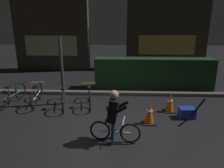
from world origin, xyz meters
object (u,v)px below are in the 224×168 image
street_post (62,72)px  blue_crate (187,113)px  parked_bike_left_mid (37,95)px  closed_umbrella (197,109)px  parked_bike_center_right (89,96)px  traffic_cone_near (149,113)px  cyclist (114,116)px  parked_bike_leftmost (12,95)px  parked_bike_center_left (63,97)px  traffic_cone_far (170,103)px

street_post → blue_crate: (3.83, -0.90, -0.97)m
street_post → parked_bike_left_mid: street_post is taller
street_post → closed_umbrella: size_ratio=2.63×
parked_bike_center_right → closed_umbrella: closed_umbrella is taller
parked_bike_left_mid → parked_bike_center_right: bearing=-99.4°
traffic_cone_near → cyclist: cyclist is taller
parked_bike_leftmost → cyclist: cyclist is taller
street_post → parked_bike_center_left: bearing=-79.2°
parked_bike_leftmost → parked_bike_center_right: (2.60, -0.00, 0.00)m
blue_crate → cyclist: size_ratio=0.35×
parked_bike_leftmost → cyclist: bearing=-114.1°
parked_bike_left_mid → parked_bike_center_right: size_ratio=1.00×
parked_bike_leftmost → traffic_cone_far: size_ratio=2.56×
parked_bike_leftmost → traffic_cone_near: 4.58m
parked_bike_center_left → traffic_cone_near: 2.86m
traffic_cone_far → closed_umbrella: 0.89m
parked_bike_center_right → traffic_cone_near: (1.81, -1.21, -0.02)m
parked_bike_center_left → traffic_cone_far: 3.40m
parked_bike_center_right → blue_crate: size_ratio=3.45×
parked_bike_center_right → blue_crate: bearing=-115.2°
street_post → parked_bike_leftmost: (-1.71, -0.08, -0.80)m
street_post → parked_bike_center_right: (0.89, -0.09, -0.79)m
parked_bike_leftmost → traffic_cone_far: parked_bike_leftmost is taller
cyclist → street_post: bearing=135.9°
closed_umbrella → parked_bike_center_left: bearing=-139.9°
cyclist → parked_bike_left_mid: bearing=148.3°
cyclist → closed_umbrella: 2.49m
closed_umbrella → traffic_cone_far: bearing=-177.0°
parked_bike_leftmost → blue_crate: (5.55, -0.82, -0.17)m
parked_bike_center_left → closed_umbrella: closed_umbrella is taller
traffic_cone_near → street_post: bearing=154.3°
parked_bike_left_mid → parked_bike_center_left: (0.93, -0.17, 0.01)m
blue_crate → closed_umbrella: size_ratio=0.52×
traffic_cone_far → parked_bike_center_left: bearing=176.1°
parked_bike_left_mid → traffic_cone_far: 4.34m
traffic_cone_near → blue_crate: traffic_cone_near is taller
parked_bike_leftmost → blue_crate: parked_bike_leftmost is taller
blue_crate → parked_bike_center_right: bearing=164.6°
traffic_cone_near → traffic_cone_far: 1.11m
parked_bike_center_left → traffic_cone_far: size_ratio=2.59×
closed_umbrella → street_post: bearing=-142.9°
street_post → blue_crate: 4.05m
street_post → cyclist: street_post is taller
traffic_cone_near → blue_crate: bearing=19.5°
closed_umbrella → blue_crate: bearing=177.7°
traffic_cone_near → parked_bike_center_left: bearing=158.2°
street_post → parked_bike_center_left: (0.04, -0.24, -0.79)m
cyclist → parked_bike_leftmost: bearing=155.8°
closed_umbrella → parked_bike_center_right: bearing=-145.7°
parked_bike_left_mid → closed_umbrella: bearing=-111.2°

